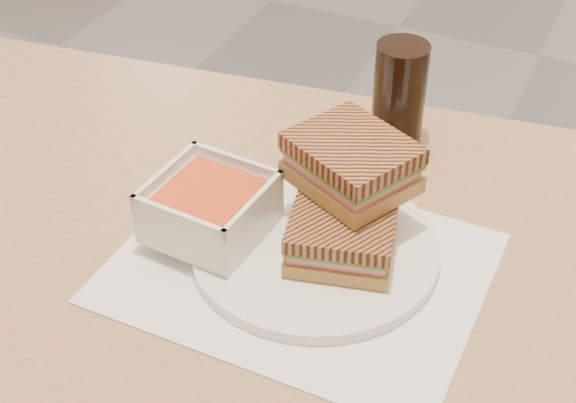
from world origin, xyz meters
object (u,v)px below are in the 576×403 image
at_px(panini_lower, 341,239).
at_px(cola_glass, 399,96).
at_px(soup_bowl, 210,209).
at_px(main_table, 201,311).
at_px(plate, 315,248).

xyz_separation_m(panini_lower, cola_glass, (-0.03, 0.25, 0.03)).
distance_m(soup_bowl, panini_lower, 0.15).
bearing_deg(main_table, plate, 14.10).
bearing_deg(cola_glass, plate, -91.56).
bearing_deg(plate, soup_bowl, -166.70).
xyz_separation_m(plate, soup_bowl, (-0.11, -0.03, 0.04)).
relative_size(plate, soup_bowl, 2.14).
bearing_deg(panini_lower, cola_glass, 95.98).
xyz_separation_m(main_table, panini_lower, (0.16, 0.03, 0.16)).
height_order(panini_lower, cola_glass, cola_glass).
bearing_deg(cola_glass, main_table, -116.80).
xyz_separation_m(soup_bowl, panini_lower, (0.14, 0.02, -0.00)).
bearing_deg(panini_lower, plate, 166.56).
bearing_deg(main_table, soup_bowl, 18.76).
height_order(plate, soup_bowl, soup_bowl).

